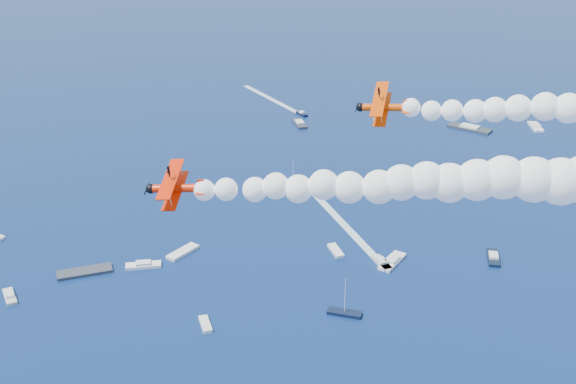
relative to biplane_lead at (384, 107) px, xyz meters
The scene contains 5 objects.
biplane_lead is the anchor object (origin of this frame).
biplane_trail 28.77m from the biplane_lead, 114.89° to the right, with size 6.66×7.47×4.50m, color red, non-canonical shape.
smoke_trail_trail 18.81m from the biplane_lead, 50.77° to the right, with size 47.81×25.73×9.54m, color white, non-canonical shape.
spectator_boats 93.50m from the biplane_lead, 90.81° to the left, with size 233.15×173.87×0.70m.
boat_wakes 112.29m from the biplane_lead, 98.54° to the left, with size 244.35×96.16×0.04m.
Camera 1 is at (43.20, -46.96, 85.47)m, focal length 47.00 mm.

